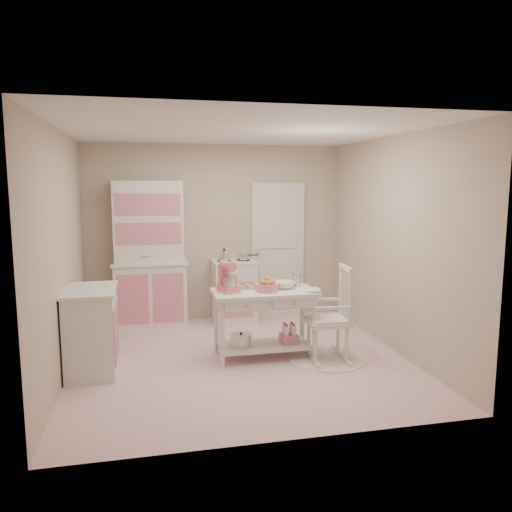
{
  "coord_description": "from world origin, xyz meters",
  "views": [
    {
      "loc": [
        -1.03,
        -5.48,
        2.02
      ],
      "look_at": [
        0.31,
        0.53,
        1.13
      ],
      "focal_mm": 35.0,
      "sensor_mm": 36.0,
      "label": 1
    }
  ],
  "objects_px": {
    "base_cabinet": "(92,330)",
    "work_table": "(264,324)",
    "stand_mixer": "(228,277)",
    "bread_basket": "(267,288)",
    "rocking_chair": "(328,313)",
    "hutch": "(149,254)",
    "stove": "(234,291)"
  },
  "relations": [
    {
      "from": "stove",
      "to": "work_table",
      "type": "relative_size",
      "value": 0.77
    },
    {
      "from": "base_cabinet",
      "to": "rocking_chair",
      "type": "height_order",
      "value": "rocking_chair"
    },
    {
      "from": "rocking_chair",
      "to": "stand_mixer",
      "type": "relative_size",
      "value": 3.24
    },
    {
      "from": "work_table",
      "to": "stand_mixer",
      "type": "distance_m",
      "value": 0.71
    },
    {
      "from": "base_cabinet",
      "to": "rocking_chair",
      "type": "bearing_deg",
      "value": -3.81
    },
    {
      "from": "base_cabinet",
      "to": "stand_mixer",
      "type": "bearing_deg",
      "value": 2.25
    },
    {
      "from": "stand_mixer",
      "to": "bread_basket",
      "type": "xyz_separation_m",
      "value": [
        0.44,
        -0.07,
        -0.12
      ]
    },
    {
      "from": "stove",
      "to": "rocking_chair",
      "type": "height_order",
      "value": "rocking_chair"
    },
    {
      "from": "stand_mixer",
      "to": "bread_basket",
      "type": "relative_size",
      "value": 1.36
    },
    {
      "from": "work_table",
      "to": "stand_mixer",
      "type": "relative_size",
      "value": 3.53
    },
    {
      "from": "base_cabinet",
      "to": "work_table",
      "type": "height_order",
      "value": "base_cabinet"
    },
    {
      "from": "rocking_chair",
      "to": "bread_basket",
      "type": "xyz_separation_m",
      "value": [
        -0.68,
        0.16,
        0.3
      ]
    },
    {
      "from": "work_table",
      "to": "bread_basket",
      "type": "relative_size",
      "value": 4.8
    },
    {
      "from": "hutch",
      "to": "bread_basket",
      "type": "bearing_deg",
      "value": -52.3
    },
    {
      "from": "base_cabinet",
      "to": "stand_mixer",
      "type": "distance_m",
      "value": 1.59
    },
    {
      "from": "hutch",
      "to": "base_cabinet",
      "type": "relative_size",
      "value": 2.26
    },
    {
      "from": "rocking_chair",
      "to": "stand_mixer",
      "type": "xyz_separation_m",
      "value": [
        -1.12,
        0.23,
        0.42
      ]
    },
    {
      "from": "work_table",
      "to": "bread_basket",
      "type": "height_order",
      "value": "bread_basket"
    },
    {
      "from": "hutch",
      "to": "stove",
      "type": "distance_m",
      "value": 1.33
    },
    {
      "from": "base_cabinet",
      "to": "work_table",
      "type": "xyz_separation_m",
      "value": [
        1.93,
        0.04,
        -0.06
      ]
    },
    {
      "from": "base_cabinet",
      "to": "work_table",
      "type": "relative_size",
      "value": 0.77
    },
    {
      "from": "stove",
      "to": "stand_mixer",
      "type": "xyz_separation_m",
      "value": [
        -0.34,
        -1.56,
        0.51
      ]
    },
    {
      "from": "rocking_chair",
      "to": "work_table",
      "type": "distance_m",
      "value": 0.75
    },
    {
      "from": "hutch",
      "to": "bread_basket",
      "type": "distance_m",
      "value": 2.14
    },
    {
      "from": "stove",
      "to": "rocking_chair",
      "type": "distance_m",
      "value": 1.96
    },
    {
      "from": "base_cabinet",
      "to": "bread_basket",
      "type": "distance_m",
      "value": 1.99
    },
    {
      "from": "work_table",
      "to": "bread_basket",
      "type": "xyz_separation_m",
      "value": [
        0.02,
        -0.05,
        0.45
      ]
    },
    {
      "from": "stove",
      "to": "work_table",
      "type": "height_order",
      "value": "stove"
    },
    {
      "from": "bread_basket",
      "to": "stove",
      "type": "bearing_deg",
      "value": 93.59
    },
    {
      "from": "stove",
      "to": "bread_basket",
      "type": "relative_size",
      "value": 3.68
    },
    {
      "from": "rocking_chair",
      "to": "stand_mixer",
      "type": "bearing_deg",
      "value": 173.26
    },
    {
      "from": "rocking_chair",
      "to": "hutch",
      "type": "bearing_deg",
      "value": 142.06
    }
  ]
}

